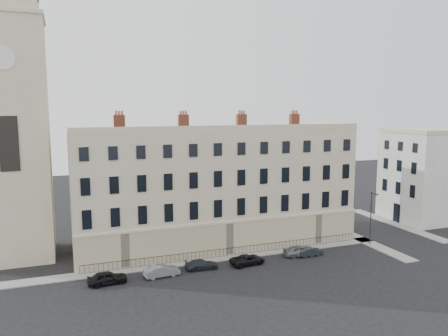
{
  "coord_description": "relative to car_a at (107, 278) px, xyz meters",
  "views": [
    {
      "loc": [
        -24.49,
        -42.09,
        17.89
      ],
      "look_at": [
        -5.23,
        10.0,
        10.16
      ],
      "focal_mm": 35.0,
      "sensor_mm": 36.0,
      "label": 1
    }
  ],
  "objects": [
    {
      "name": "ground",
      "position": [
        20.93,
        -1.88,
        -0.68
      ],
      "size": [
        160.0,
        160.0,
        0.0
      ],
      "primitive_type": "plane",
      "color": "black",
      "rests_on": "ground"
    },
    {
      "name": "terrace",
      "position": [
        14.96,
        10.09,
        6.82
      ],
      "size": [
        36.22,
        12.22,
        17.0
      ],
      "color": "#C6B393",
      "rests_on": "ground"
    },
    {
      "name": "church_tower",
      "position": [
        -9.07,
        12.11,
        17.98
      ],
      "size": [
        8.0,
        8.13,
        44.0
      ],
      "color": "#C6B393",
      "rests_on": "ground"
    },
    {
      "name": "adjacent_building",
      "position": [
        49.93,
        9.12,
        6.32
      ],
      "size": [
        10.0,
        10.0,
        14.0
      ],
      "primitive_type": "cube",
      "color": "beige",
      "rests_on": "ground"
    },
    {
      "name": "pavement_terrace",
      "position": [
        10.93,
        3.12,
        -0.62
      ],
      "size": [
        48.0,
        2.0,
        0.12
      ],
      "primitive_type": "cube",
      "color": "gray",
      "rests_on": "ground"
    },
    {
      "name": "pavement_east_return",
      "position": [
        33.93,
        6.12,
        -0.62
      ],
      "size": [
        2.0,
        24.0,
        0.12
      ],
      "primitive_type": "cube",
      "color": "gray",
      "rests_on": "ground"
    },
    {
      "name": "pavement_adjacent",
      "position": [
        43.93,
        8.12,
        -0.62
      ],
      "size": [
        2.0,
        20.0,
        0.12
      ],
      "primitive_type": "cube",
      "color": "gray",
      "rests_on": "ground"
    },
    {
      "name": "railings",
      "position": [
        14.93,
        3.52,
        -0.13
      ],
      "size": [
        35.0,
        0.04,
        0.96
      ],
      "color": "black",
      "rests_on": "ground"
    },
    {
      "name": "car_a",
      "position": [
        0.0,
        0.0,
        0.0
      ],
      "size": [
        4.09,
        1.92,
        1.35
      ],
      "primitive_type": "imported",
      "rotation": [
        0.0,
        0.0,
        1.65
      ],
      "color": "black",
      "rests_on": "ground"
    },
    {
      "name": "car_b",
      "position": [
        5.63,
        0.07,
        -0.05
      ],
      "size": [
        3.93,
        1.7,
        1.26
      ],
      "primitive_type": "imported",
      "rotation": [
        0.0,
        0.0,
        1.67
      ],
      "color": "gray",
      "rests_on": "ground"
    },
    {
      "name": "car_c",
      "position": [
        10.26,
        0.62,
        -0.13
      ],
      "size": [
        3.82,
        1.73,
        1.09
      ],
      "primitive_type": "imported",
      "rotation": [
        0.0,
        0.0,
        1.51
      ],
      "color": "#21262D",
      "rests_on": "ground"
    },
    {
      "name": "car_d",
      "position": [
        15.66,
        0.2,
        -0.1
      ],
      "size": [
        4.37,
        2.46,
        1.15
      ],
      "primitive_type": "imported",
      "rotation": [
        0.0,
        0.0,
        1.71
      ],
      "color": "black",
      "rests_on": "ground"
    },
    {
      "name": "car_e",
      "position": [
        22.72,
        0.66,
        -0.01
      ],
      "size": [
        4.08,
        1.99,
        1.34
      ],
      "primitive_type": "imported",
      "rotation": [
        0.0,
        0.0,
        1.47
      ],
      "color": "slate",
      "rests_on": "ground"
    },
    {
      "name": "car_f",
      "position": [
        23.97,
        0.29,
        -0.14
      ],
      "size": [
        3.32,
        1.31,
        1.07
      ],
      "primitive_type": "imported",
      "rotation": [
        0.0,
        0.0,
        1.63
      ],
      "color": "#21262C",
      "rests_on": "ground"
    },
    {
      "name": "streetlamp",
      "position": [
        33.59,
        1.28,
        3.24
      ],
      "size": [
        0.45,
        1.51,
        7.06
      ],
      "rotation": [
        0.0,
        0.0,
        0.2
      ],
      "color": "#28292C",
      "rests_on": "ground"
    }
  ]
}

